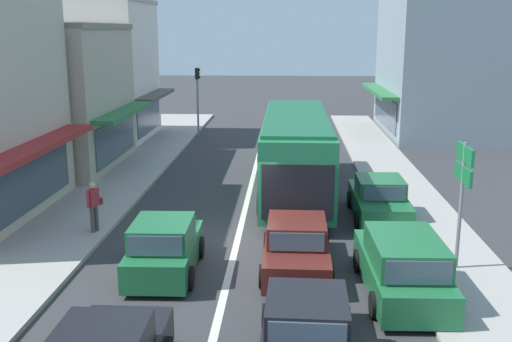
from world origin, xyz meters
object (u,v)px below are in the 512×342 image
sedan_queue_far_back (296,247)px  pedestrian_with_handbag_near (94,204)px  parked_wagon_kerb_front (402,267)px  hatchback_adjacent_lane_lead (164,248)px  city_bus (296,148)px  traffic_light_downstreet (198,90)px  sedan_adjacent_lane_trail (306,333)px  parked_sedan_kerb_second (379,200)px  directional_road_sign (463,176)px

sedan_queue_far_back → pedestrian_with_handbag_near: pedestrian_with_handbag_near is taller
sedan_queue_far_back → parked_wagon_kerb_front: (2.60, -1.45, 0.08)m
hatchback_adjacent_lane_lead → sedan_queue_far_back: 3.59m
city_bus → traffic_light_downstreet: traffic_light_downstreet is taller
city_bus → hatchback_adjacent_lane_lead: (-3.62, -8.26, -1.17)m
sedan_adjacent_lane_trail → pedestrian_with_handbag_near: pedestrian_with_handbag_near is taller
sedan_adjacent_lane_trail → parked_wagon_kerb_front: bearing=53.5°
sedan_adjacent_lane_trail → sedan_queue_far_back: same height
pedestrian_with_handbag_near → parked_sedan_kerb_second: bearing=14.0°
parked_wagon_kerb_front → traffic_light_downstreet: (-8.47, 22.71, 2.11)m
traffic_light_downstreet → directional_road_sign: (10.23, -21.15, -0.15)m
sedan_adjacent_lane_trail → directional_road_sign: directional_road_sign is taller
sedan_adjacent_lane_trail → parked_wagon_kerb_front: parked_wagon_kerb_front is taller
parked_wagon_kerb_front → traffic_light_downstreet: traffic_light_downstreet is taller
city_bus → directional_road_sign: 8.89m
sedan_adjacent_lane_trail → traffic_light_downstreet: size_ratio=1.01×
sedan_queue_far_back → directional_road_sign: directional_road_sign is taller
sedan_adjacent_lane_trail → traffic_light_downstreet: (-6.00, 26.05, 2.19)m
city_bus → pedestrian_with_handbag_near: 8.43m
city_bus → parked_sedan_kerb_second: bearing=-46.1°
directional_road_sign → pedestrian_with_handbag_near: bearing=167.5°
directional_road_sign → pedestrian_with_handbag_near: directional_road_sign is taller
hatchback_adjacent_lane_lead → directional_road_sign: bearing=3.8°
parked_wagon_kerb_front → directional_road_sign: (1.76, 1.56, 1.96)m
city_bus → parked_wagon_kerb_front: 9.70m
directional_road_sign → hatchback_adjacent_lane_lead: bearing=-176.2°
parked_wagon_kerb_front → directional_road_sign: directional_road_sign is taller
sedan_queue_far_back → parked_wagon_kerb_front: bearing=-29.2°
parked_sedan_kerb_second → directional_road_sign: (1.43, -4.73, 2.04)m
city_bus → pedestrian_with_handbag_near: (-6.48, -5.33, -0.81)m
city_bus → pedestrian_with_handbag_near: bearing=-140.6°
parked_sedan_kerb_second → hatchback_adjacent_lane_lead: bearing=-141.0°
sedan_adjacent_lane_trail → traffic_light_downstreet: bearing=103.0°
sedan_adjacent_lane_trail → sedan_queue_far_back: size_ratio=1.01×
sedan_queue_far_back → traffic_light_downstreet: (-5.87, 21.26, 2.19)m
parked_sedan_kerb_second → pedestrian_with_handbag_near: 9.66m
hatchback_adjacent_lane_lead → traffic_light_downstreet: traffic_light_downstreet is taller
parked_sedan_kerb_second → directional_road_sign: 5.35m
sedan_adjacent_lane_trail → sedan_queue_far_back: 4.79m
city_bus → sedan_queue_far_back: city_bus is taller
hatchback_adjacent_lane_lead → pedestrian_with_handbag_near: 4.11m
sedan_adjacent_lane_trail → parked_sedan_kerb_second: size_ratio=1.01×
parked_sedan_kerb_second → traffic_light_downstreet: traffic_light_downstreet is taller
parked_wagon_kerb_front → parked_sedan_kerb_second: (0.34, 6.29, -0.08)m
traffic_light_downstreet → pedestrian_with_handbag_near: traffic_light_downstreet is taller
parked_sedan_kerb_second → city_bus: bearing=133.9°
parked_wagon_kerb_front → parked_sedan_kerb_second: bearing=86.9°
sedan_queue_far_back → parked_sedan_kerb_second: 5.66m
sedan_adjacent_lane_trail → pedestrian_with_handbag_near: (-6.57, 7.29, 0.40)m
traffic_light_downstreet → pedestrian_with_handbag_near: 18.85m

